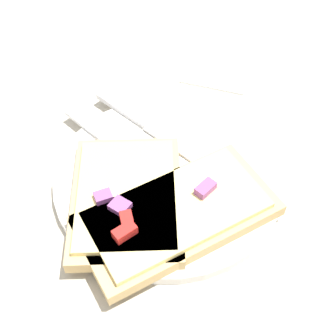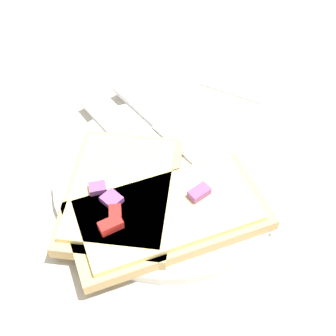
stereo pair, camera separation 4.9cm
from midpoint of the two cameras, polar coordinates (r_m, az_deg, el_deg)
ground_plane at (r=0.51m, az=2.76°, el=-1.76°), size 4.00×4.00×0.00m
plate at (r=0.50m, az=2.79°, el=-1.34°), size 0.24×0.24×0.01m
fork at (r=0.50m, az=-0.12°, el=0.22°), size 0.12×0.21×0.01m
knife at (r=0.54m, az=2.07°, el=4.83°), size 0.11×0.20×0.01m
pizza_slice_main at (r=0.45m, az=3.02°, el=-5.92°), size 0.20×0.20×0.03m
pizza_slice_corner at (r=0.47m, az=-2.74°, el=-3.15°), size 0.18×0.15×0.03m
crumb_scatter at (r=0.45m, az=-3.28°, el=-7.50°), size 0.03×0.10×0.01m
napkin at (r=0.66m, az=11.92°, el=12.44°), size 0.14×0.08×0.01m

